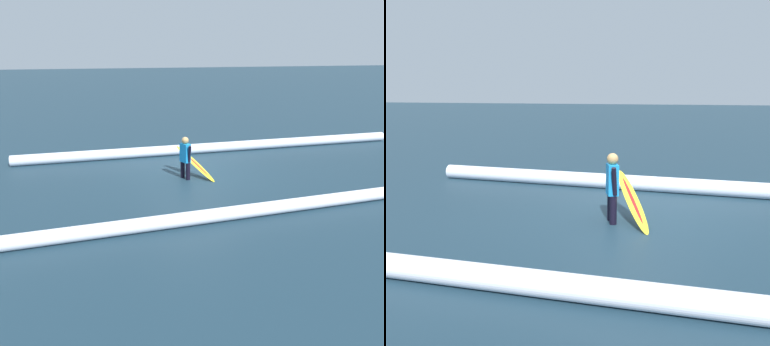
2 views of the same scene
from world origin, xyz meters
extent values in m
plane|color=#1C3443|center=(0.00, 0.00, 0.00)|extent=(169.15, 169.15, 0.00)
cylinder|color=black|center=(0.53, 0.50, 0.28)|extent=(0.14, 0.14, 0.56)
cylinder|color=black|center=(0.43, 0.76, 0.28)|extent=(0.14, 0.14, 0.56)
cube|color=#198CD8|center=(0.48, 0.63, 0.86)|extent=(0.32, 0.39, 0.60)
sphere|color=tan|center=(0.48, 0.63, 1.26)|extent=(0.22, 0.22, 0.22)
cylinder|color=black|center=(0.56, 0.43, 0.86)|extent=(0.09, 0.18, 0.56)
cylinder|color=black|center=(0.40, 0.82, 0.86)|extent=(0.09, 0.22, 0.56)
ellipsoid|color=yellow|center=(0.11, 0.47, 0.44)|extent=(1.08, 1.65, 0.91)
ellipsoid|color=red|center=(0.11, 0.47, 0.44)|extent=(0.76, 1.27, 0.73)
cylinder|color=white|center=(-1.76, -2.33, 0.20)|extent=(15.77, 0.63, 0.39)
cylinder|color=white|center=(0.62, 4.02, 0.17)|extent=(23.75, 0.97, 0.34)
camera|label=1|loc=(3.57, 12.02, 3.93)|focal=35.97mm
camera|label=2|loc=(-1.33, 8.82, 2.52)|focal=41.30mm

